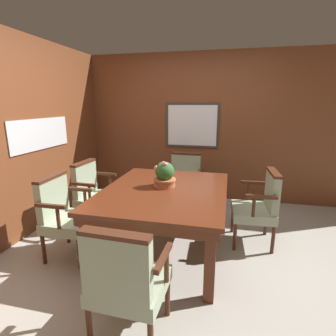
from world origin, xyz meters
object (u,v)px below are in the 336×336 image
object	(u,v)px
dining_table	(165,197)
chair_head_far	(184,180)
chair_left_far	(94,192)
potted_plant	(165,175)
chair_left_near	(64,213)
chair_head_near	(126,279)
chair_right_far	(260,205)

from	to	relation	value
dining_table	chair_head_far	distance (m)	1.18
dining_table	chair_left_far	size ratio (longest dim) A/B	1.82
potted_plant	chair_head_far	bearing A→B (deg)	87.77
dining_table	chair_left_near	size ratio (longest dim) A/B	1.82
chair_head_near	chair_head_far	bearing A→B (deg)	-87.90
chair_head_near	chair_left_far	bearing A→B (deg)	-53.31
potted_plant	chair_left_near	bearing A→B (deg)	-156.87
chair_left_far	potted_plant	size ratio (longest dim) A/B	3.05
dining_table	potted_plant	size ratio (longest dim) A/B	5.55
chair_left_far	potted_plant	bearing A→B (deg)	-101.13
dining_table	chair_left_far	xyz separation A→B (m)	(-1.06, 0.35, -0.15)
chair_right_far	chair_head_near	xyz separation A→B (m)	(-1.02, -1.60, 0.00)
chair_right_far	potted_plant	world-z (taller)	potted_plant
chair_left_far	chair_right_far	xyz separation A→B (m)	(2.11, 0.04, 0.00)
chair_left_near	chair_head_far	bearing A→B (deg)	-35.76
dining_table	chair_right_far	world-z (taller)	chair_right_far
chair_right_far	chair_head_near	bearing A→B (deg)	-35.46
potted_plant	chair_left_far	bearing A→B (deg)	165.68
chair_head_near	chair_left_near	bearing A→B (deg)	-37.60
chair_left_far	chair_right_far	bearing A→B (deg)	-85.77
dining_table	chair_right_far	distance (m)	1.12
dining_table	chair_head_far	size ratio (longest dim) A/B	1.82
chair_right_far	chair_head_near	size ratio (longest dim) A/B	1.00
chair_left_far	potted_plant	distance (m)	1.13
chair_left_near	potted_plant	world-z (taller)	potted_plant
chair_head_far	chair_right_far	xyz separation A→B (m)	(1.03, -0.78, 0.00)
dining_table	chair_right_far	xyz separation A→B (m)	(1.04, 0.39, -0.15)
chair_left_far	chair_head_near	size ratio (longest dim) A/B	1.00
chair_right_far	potted_plant	xyz separation A→B (m)	(-1.07, -0.30, 0.37)
dining_table	chair_left_near	bearing A→B (deg)	-161.47
chair_right_far	chair_head_near	world-z (taller)	same
chair_left_far	chair_left_near	bearing A→B (deg)	-174.27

